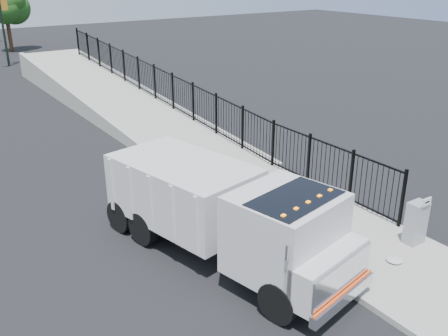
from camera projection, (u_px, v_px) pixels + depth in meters
ground at (265, 235)px, 14.75m from camera, size 120.00×120.00×0.00m
sidewalk at (361, 244)px, 14.20m from camera, size 3.55×12.00×0.12m
curb at (312, 264)px, 13.19m from camera, size 0.30×12.00×0.16m
ramp at (117, 107)px, 28.12m from camera, size 3.95×24.06×3.19m
iron_fence at (173, 103)px, 25.46m from camera, size 0.10×28.00×1.80m
truck at (226, 211)px, 13.02m from camera, size 3.90×7.85×2.57m
worker at (297, 205)px, 14.37m from camera, size 0.59×0.74×1.78m
utility_cabinet at (416, 223)px, 13.91m from camera, size 0.55×0.40×1.25m
arrow_sign at (427, 202)px, 13.47m from camera, size 0.35×0.04×0.22m
debris at (394, 260)px, 13.21m from camera, size 0.44×0.44×0.11m
tree_1 at (5, 7)px, 45.21m from camera, size 2.75×2.75×5.37m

